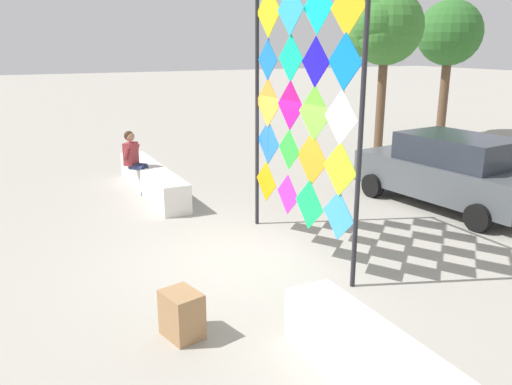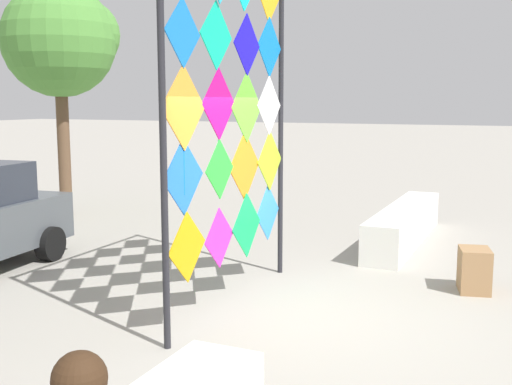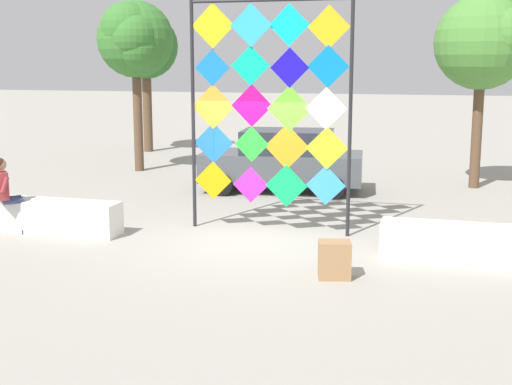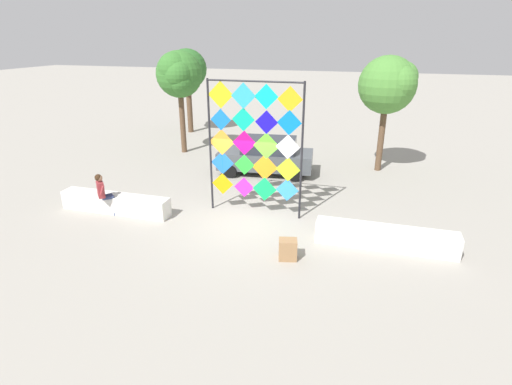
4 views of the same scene
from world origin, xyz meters
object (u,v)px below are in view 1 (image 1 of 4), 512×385
Objects in this scene: cardboard_box_large at (182,314)px; tree_palm_like at (382,27)px; kite_display_rack at (301,103)px; tree_broadleaf at (450,33)px; parked_car at (451,171)px; seated_vendor at (135,158)px.

cardboard_box_large is 0.11× the size of tree_palm_like.
kite_display_rack is 0.89× the size of tree_broadleaf.
parked_car is at bearing 109.51° from cardboard_box_large.
seated_vendor reaches higher than cardboard_box_large.
cardboard_box_large is (1.71, -2.63, -2.20)m from kite_display_rack.
kite_display_rack is 4.61m from parked_car.
tree_palm_like is at bearing 129.89° from cardboard_box_large.
parked_car is at bearing -44.41° from tree_broadleaf.
seated_vendor is 0.35× the size of parked_car.
tree_broadleaf is at bearing 102.46° from seated_vendor.
tree_broadleaf reaches higher than seated_vendor.
tree_palm_like reaches higher than seated_vendor.
tree_broadleaf is at bearing 111.04° from tree_palm_like.
tree_broadleaf reaches higher than kite_display_rack.
seated_vendor is 13.01m from tree_broadleaf.
tree_broadleaf is (-7.42, 10.79, 1.29)m from kite_display_rack.
tree_broadleaf is 0.99× the size of tree_palm_like.
kite_display_rack is 0.88× the size of tree_palm_like.
parked_car is 7.33× the size of cardboard_box_large.
parked_car is 0.84× the size of tree_palm_like.
tree_broadleaf is at bearing 124.53° from kite_display_rack.
seated_vendor is 2.59× the size of cardboard_box_large.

